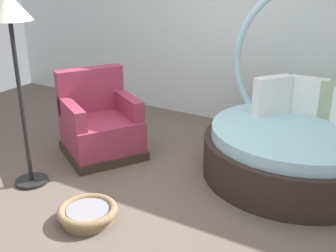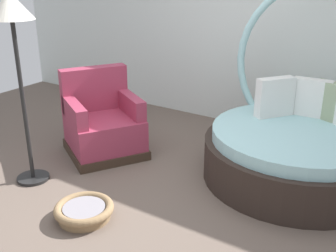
% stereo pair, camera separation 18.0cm
% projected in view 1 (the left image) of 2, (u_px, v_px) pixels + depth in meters
% --- Properties ---
extents(ground_plane, '(8.00, 8.00, 0.02)m').
position_uv_depth(ground_plane, '(148.00, 197.00, 3.90)').
color(ground_plane, '#66564C').
extents(back_wall, '(8.00, 0.12, 2.68)m').
position_uv_depth(back_wall, '(245.00, 23.00, 5.24)').
color(back_wall, silver).
rests_on(back_wall, ground_plane).
extents(round_daybed, '(1.81, 1.81, 1.94)m').
position_uv_depth(round_daybed, '(297.00, 139.00, 4.21)').
color(round_daybed, '#2D231E').
rests_on(round_daybed, ground_plane).
extents(red_armchair, '(1.09, 1.09, 0.94)m').
position_uv_depth(red_armchair, '(100.00, 126.00, 4.67)').
color(red_armchair, '#38281E').
rests_on(red_armchair, ground_plane).
extents(pet_basket, '(0.51, 0.51, 0.13)m').
position_uv_depth(pet_basket, '(88.00, 213.00, 3.50)').
color(pet_basket, '#8E704C').
rests_on(pet_basket, ground_plane).
extents(floor_lamp, '(0.40, 0.40, 1.82)m').
position_uv_depth(floor_lamp, '(11.00, 26.00, 3.58)').
color(floor_lamp, black).
rests_on(floor_lamp, ground_plane).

